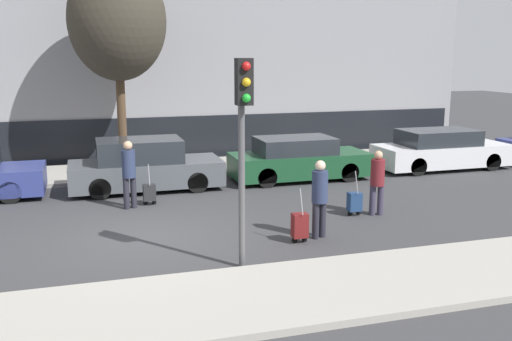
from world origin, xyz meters
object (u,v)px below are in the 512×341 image
at_px(trolley_center, 300,226).
at_px(bare_tree_near_crossing, 117,21).
at_px(parked_car_3, 441,150).
at_px(pedestrian_left, 129,170).
at_px(pedestrian_right, 377,179).
at_px(trolley_right, 355,202).
at_px(traffic_light, 243,122).
at_px(parked_car_1, 144,166).
at_px(parked_car_2, 298,160).
at_px(pedestrian_center, 320,194).
at_px(trolley_left, 149,193).

relative_size(trolley_center, bare_tree_near_crossing, 0.18).
bearing_deg(trolley_center, bare_tree_near_crossing, 110.39).
relative_size(parked_car_3, pedestrian_left, 2.66).
height_order(pedestrian_right, trolley_right, pedestrian_right).
xyz_separation_m(trolley_right, traffic_light, (-3.55, -2.63, 2.38)).
bearing_deg(parked_car_1, pedestrian_right, -40.13).
xyz_separation_m(traffic_light, bare_tree_near_crossing, (-1.49, 9.23, 2.15)).
relative_size(parked_car_1, parked_car_3, 0.93).
bearing_deg(parked_car_2, bare_tree_near_crossing, 155.44).
bearing_deg(pedestrian_center, trolley_left, 109.86).
height_order(trolley_left, bare_tree_near_crossing, bare_tree_near_crossing).
xyz_separation_m(parked_car_1, trolley_right, (4.61, -4.24, -0.34)).
bearing_deg(bare_tree_near_crossing, pedestrian_center, -65.97).
bearing_deg(pedestrian_center, trolley_right, 21.51).
xyz_separation_m(parked_car_3, trolley_center, (-7.47, -5.93, -0.27)).
xyz_separation_m(pedestrian_center, trolley_right, (1.50, 1.33, -0.62)).
distance_m(parked_car_3, traffic_light, 11.61).
distance_m(trolley_left, trolley_right, 5.30).
bearing_deg(pedestrian_left, trolley_left, 179.93).
height_order(parked_car_2, parked_car_3, parked_car_3).
xyz_separation_m(pedestrian_left, bare_tree_near_crossing, (0.15, 4.33, 3.88)).
distance_m(trolley_right, traffic_light, 5.02).
xyz_separation_m(pedestrian_left, traffic_light, (1.65, -4.90, 1.73)).
bearing_deg(parked_car_3, parked_car_1, -179.07).
relative_size(parked_car_1, bare_tree_near_crossing, 0.65).
bearing_deg(traffic_light, pedestrian_center, 32.42).
height_order(pedestrian_left, pedestrian_center, pedestrian_left).
xyz_separation_m(trolley_left, pedestrian_center, (3.18, -3.81, 0.63)).
bearing_deg(traffic_light, trolley_right, 36.55).
height_order(pedestrian_center, pedestrian_right, pedestrian_center).
height_order(trolley_center, pedestrian_right, pedestrian_right).
relative_size(traffic_light, bare_tree_near_crossing, 0.58).
relative_size(parked_car_2, parked_car_3, 0.93).
bearing_deg(pedestrian_center, trolley_center, -179.94).
bearing_deg(trolley_right, traffic_light, -143.45).
distance_m(pedestrian_right, trolley_right, 0.78).
height_order(trolley_left, pedestrian_center, pedestrian_center).
xyz_separation_m(parked_car_3, pedestrian_center, (-6.95, -5.74, 0.32)).
distance_m(parked_car_2, pedestrian_center, 5.81).
relative_size(parked_car_3, bare_tree_near_crossing, 0.70).
bearing_deg(traffic_light, pedestrian_right, 31.74).
xyz_separation_m(trolley_center, bare_tree_near_crossing, (-3.02, 8.12, 4.50)).
bearing_deg(bare_tree_near_crossing, traffic_light, -80.83).
xyz_separation_m(pedestrian_center, pedestrian_right, (2.04, 1.23, -0.06)).
xyz_separation_m(parked_car_1, bare_tree_near_crossing, (-0.43, 2.36, 4.19)).
height_order(parked_car_3, pedestrian_left, pedestrian_left).
relative_size(parked_car_3, traffic_light, 1.21).
distance_m(pedestrian_center, bare_tree_near_crossing, 9.53).
height_order(pedestrian_center, bare_tree_near_crossing, bare_tree_near_crossing).
xyz_separation_m(parked_car_3, trolley_left, (-10.13, -1.93, -0.31)).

